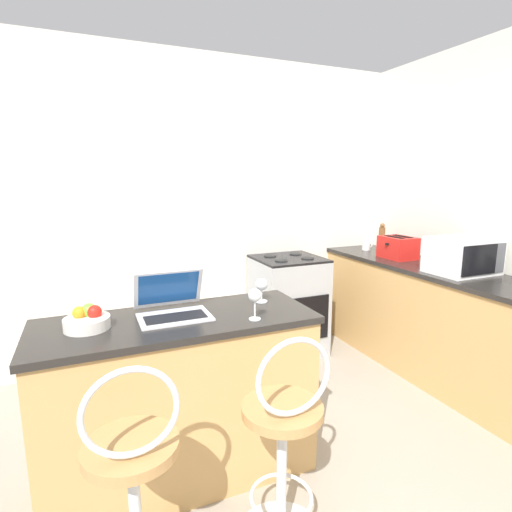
{
  "coord_description": "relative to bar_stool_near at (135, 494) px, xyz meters",
  "views": [
    {
      "loc": [
        -0.81,
        -1.17,
        1.57
      ],
      "look_at": [
        0.39,
        1.61,
        0.98
      ],
      "focal_mm": 28.0,
      "sensor_mm": 36.0,
      "label": 1
    }
  ],
  "objects": [
    {
      "name": "stove_range",
      "position": [
        1.55,
        1.77,
        -0.02
      ],
      "size": [
        0.58,
        0.56,
        0.89
      ],
      "color": "#9EA3A8",
      "rests_on": "ground_plane"
    },
    {
      "name": "fruit_bowl",
      "position": [
        -0.11,
        0.62,
        0.47
      ],
      "size": [
        0.21,
        0.21,
        0.11
      ],
      "color": "silver",
      "rests_on": "breakfast_bar"
    },
    {
      "name": "laptop",
      "position": [
        0.29,
        0.65,
        0.48
      ],
      "size": [
        0.35,
        0.31,
        0.22
      ],
      "color": "silver",
      "rests_on": "breakfast_bar"
    },
    {
      "name": "bar_stool_near",
      "position": [
        0.0,
        0.0,
        0.0
      ],
      "size": [
        0.4,
        0.4,
        0.98
      ],
      "color": "silver",
      "rests_on": "ground_plane"
    },
    {
      "name": "wine_glass_tall",
      "position": [
        0.8,
        0.67,
        0.52
      ],
      "size": [
        0.07,
        0.07,
        0.14
      ],
      "color": "silver",
      "rests_on": "breakfast_bar"
    },
    {
      "name": "mug_white",
      "position": [
        2.44,
        1.81,
        0.47
      ],
      "size": [
        0.09,
        0.08,
        0.09
      ],
      "color": "white",
      "rests_on": "counter_right"
    },
    {
      "name": "wall_back",
      "position": [
        0.72,
        2.09,
        0.84
      ],
      "size": [
        12.0,
        0.06,
        2.6
      ],
      "color": "silver",
      "rests_on": "ground_plane"
    },
    {
      "name": "wine_glass_short",
      "position": [
        0.65,
        0.42,
        0.54
      ],
      "size": [
        0.07,
        0.07,
        0.16
      ],
      "color": "silver",
      "rests_on": "breakfast_bar"
    },
    {
      "name": "toaster",
      "position": [
        2.41,
        1.36,
        0.52
      ],
      "size": [
        0.25,
        0.29,
        0.19
      ],
      "color": "red",
      "rests_on": "counter_right"
    },
    {
      "name": "counter_right",
      "position": [
        2.43,
        0.71,
        -0.01
      ],
      "size": [
        0.58,
        2.74,
        0.88
      ],
      "color": "tan",
      "rests_on": "ground_plane"
    },
    {
      "name": "breakfast_bar",
      "position": [
        0.3,
        0.59,
        -0.01
      ],
      "size": [
        1.38,
        0.55,
        0.88
      ],
      "color": "tan",
      "rests_on": "ground_plane"
    },
    {
      "name": "pepper_mill",
      "position": [
        2.56,
        1.74,
        0.55
      ],
      "size": [
        0.06,
        0.06,
        0.27
      ],
      "color": "brown",
      "rests_on": "counter_right"
    },
    {
      "name": "microwave",
      "position": [
        2.45,
        0.73,
        0.56
      ],
      "size": [
        0.46,
        0.35,
        0.27
      ],
      "color": "white",
      "rests_on": "counter_right"
    },
    {
      "name": "bar_stool_far",
      "position": [
        0.6,
        0.0,
        0.0
      ],
      "size": [
        0.4,
        0.4,
        0.98
      ],
      "color": "silver",
      "rests_on": "ground_plane"
    }
  ]
}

